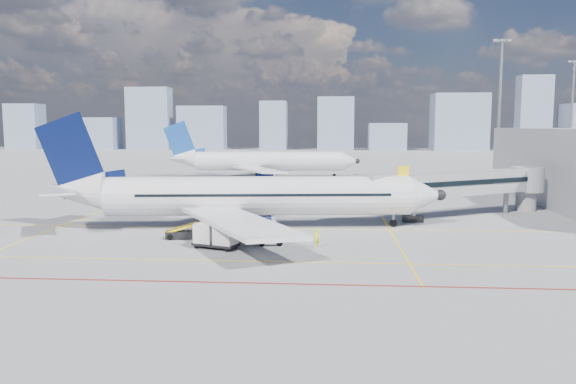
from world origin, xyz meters
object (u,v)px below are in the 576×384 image
at_px(baggage_tug, 269,237).
at_px(ramp_worker, 317,238).
at_px(cargo_dolly, 216,235).
at_px(second_aircraft, 260,161).
at_px(belt_loader, 188,232).
at_px(main_aircraft, 241,197).

distance_m(baggage_tug, ramp_worker, 4.30).
height_order(cargo_dolly, ramp_worker, cargo_dolly).
xyz_separation_m(second_aircraft, belt_loader, (0.72, -61.30, -2.65)).
distance_m(main_aircraft, baggage_tug, 9.27).
xyz_separation_m(cargo_dolly, ramp_worker, (8.60, 0.78, -0.32)).
xyz_separation_m(belt_loader, ramp_worker, (12.00, -3.18, 0.27)).
distance_m(cargo_dolly, belt_loader, 5.26).
xyz_separation_m(main_aircraft, second_aircraft, (-4.82, 55.45, 0.00)).
relative_size(second_aircraft, ramp_worker, 23.20).
relative_size(main_aircraft, second_aircraft, 1.05).
distance_m(main_aircraft, second_aircraft, 55.65).
relative_size(main_aircraft, baggage_tug, 18.20).
distance_m(second_aircraft, ramp_worker, 65.77).
distance_m(second_aircraft, baggage_tug, 64.19).
relative_size(main_aircraft, cargo_dolly, 9.81).
xyz_separation_m(baggage_tug, cargo_dolly, (-4.40, -1.70, 0.45)).
bearing_deg(baggage_tug, belt_loader, 156.51).
distance_m(main_aircraft, belt_loader, 7.62).
bearing_deg(ramp_worker, main_aircraft, 85.98).
bearing_deg(second_aircraft, cargo_dolly, -89.94).
distance_m(second_aircraft, cargo_dolly, 65.43).
bearing_deg(cargo_dolly, main_aircraft, 105.82).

